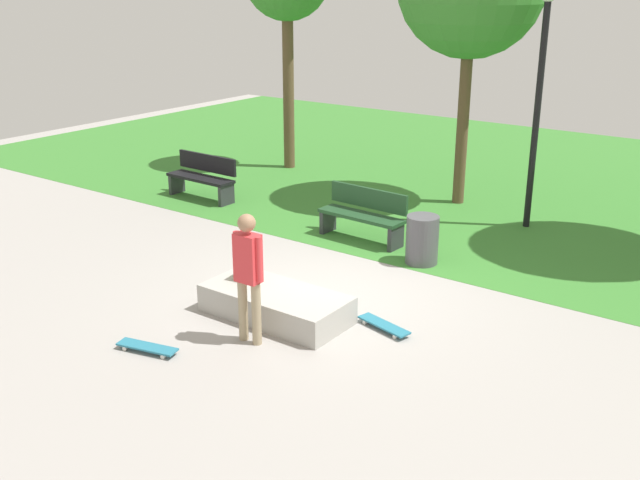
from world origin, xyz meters
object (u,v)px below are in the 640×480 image
park_bench_by_oak (203,176)px  skateboard_spare (384,325)px  park_bench_center_lawn (363,213)px  backpack_on_ledge (247,268)px  skater_performing_trick (248,269)px  concrete_ledge (276,304)px  skateboard_by_ledge (147,347)px  lamp_post (540,86)px  trash_bin (422,240)px

park_bench_by_oak → skateboard_spare: bearing=-26.1°
park_bench_center_lawn → park_bench_by_oak: (-4.12, 0.22, 0.00)m
backpack_on_ledge → skater_performing_trick: bearing=-146.5°
concrete_ledge → park_bench_center_lawn: bearing=102.8°
skateboard_by_ledge → park_bench_center_lawn: size_ratio=0.51×
concrete_ledge → skater_performing_trick: size_ratio=1.19×
concrete_ledge → lamp_post: lamp_post is taller
concrete_ledge → skater_performing_trick: 1.12m
skateboard_by_ledge → trash_bin: 4.87m
skateboard_by_ledge → backpack_on_ledge: bearing=88.3°
skateboard_spare → trash_bin: size_ratio=1.04×
park_bench_by_oak → skateboard_by_ledge: bearing=-51.5°
skateboard_spare → skateboard_by_ledge: bearing=-132.4°
skateboard_spare → trash_bin: bearing=107.6°
park_bench_by_oak → trash_bin: size_ratio=2.02×
backpack_on_ledge → skater_performing_trick: skater_performing_trick is taller
skateboard_spare → park_bench_center_lawn: 3.61m
skater_performing_trick → park_bench_by_oak: size_ratio=1.06×
backpack_on_ledge → skater_performing_trick: size_ratio=0.19×
skateboard_spare → park_bench_by_oak: 7.01m
concrete_ledge → park_bench_center_lawn: size_ratio=1.25×
skateboard_by_ledge → lamp_post: size_ratio=0.19×
lamp_post → skateboard_by_ledge: bearing=-104.7°
lamp_post → trash_bin: lamp_post is taller
skater_performing_trick → skateboard_by_ledge: size_ratio=2.06×
skateboard_spare → park_bench_by_oak: park_bench_by_oak is taller
park_bench_center_lawn → backpack_on_ledge: bearing=-87.1°
skateboard_spare → park_bench_by_oak: size_ratio=0.51×
park_bench_by_oak → park_bench_center_lawn: bearing=-3.1°
concrete_ledge → skateboard_spare: (1.40, 0.52, -0.13)m
concrete_ledge → trash_bin: size_ratio=2.55×
concrete_ledge → lamp_post: size_ratio=0.48×
skateboard_by_ledge → skater_performing_trick: bearing=48.5°
skater_performing_trick → trash_bin: 3.79m
park_bench_center_lawn → lamp_post: bearing=49.2°
lamp_post → park_bench_center_lawn: bearing=-130.8°
park_bench_by_oak → backpack_on_ledge: bearing=-39.1°
skateboard_by_ledge → skateboard_spare: (2.05, 2.25, 0.00)m
concrete_ledge → skater_performing_trick: (0.20, -0.76, 0.80)m
skateboard_by_ledge → lamp_post: (1.96, 7.50, 2.52)m
skateboard_by_ledge → concrete_ledge: bearing=69.2°
park_bench_by_oak → lamp_post: size_ratio=0.38×
lamp_post → concrete_ledge: bearing=-102.8°
trash_bin → park_bench_by_oak: bearing=173.4°
concrete_ledge → skateboard_spare: concrete_ledge is taller
park_bench_center_lawn → skateboard_by_ledge: bearing=-88.7°
skateboard_spare → trash_bin: 2.58m
skateboard_by_ledge → trash_bin: (1.28, 4.68, 0.33)m
backpack_on_ledge → park_bench_by_oak: size_ratio=0.20×
park_bench_center_lawn → trash_bin: (1.39, -0.42, -0.08)m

